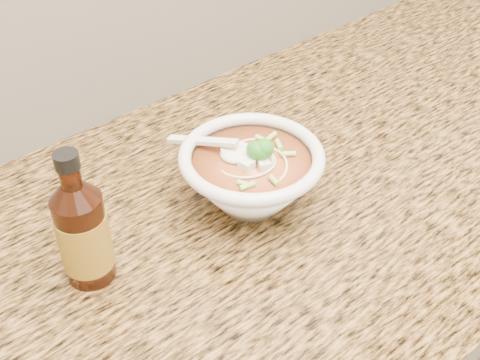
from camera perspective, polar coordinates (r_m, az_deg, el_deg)
counter_slab at (r=0.86m, az=1.96°, el=-2.51°), size 4.00×0.68×0.04m
soup_bowl at (r=0.81m, az=1.07°, el=0.32°), size 0.19×0.21×0.11m
hot_sauce_bottle at (r=0.72m, az=-14.65°, el=-4.89°), size 0.08×0.08×0.18m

